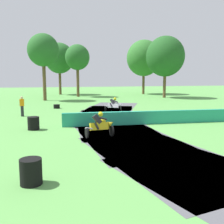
{
  "coord_description": "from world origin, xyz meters",
  "views": [
    {
      "loc": [
        -3.73,
        -16.51,
        3.29
      ],
      "look_at": [
        0.03,
        -0.03,
        0.9
      ],
      "focal_mm": 41.13,
      "sensor_mm": 36.0,
      "label": 1
    }
  ],
  "objects_px": {
    "track_marshal": "(22,106)",
    "motorcycle_lead_white": "(114,105)",
    "tire_stack_mid_a": "(33,123)",
    "tire_stack_mid_b": "(31,172)",
    "motorcycle_chase_yellow": "(100,125)",
    "tire_stack_near": "(57,106)"
  },
  "relations": [
    {
      "from": "tire_stack_mid_b",
      "to": "track_marshal",
      "type": "height_order",
      "value": "track_marshal"
    },
    {
      "from": "track_marshal",
      "to": "tire_stack_mid_a",
      "type": "bearing_deg",
      "value": -77.27
    },
    {
      "from": "tire_stack_mid_a",
      "to": "tire_stack_mid_b",
      "type": "xyz_separation_m",
      "value": [
        0.52,
        -8.34,
        -0.0
      ]
    },
    {
      "from": "tire_stack_mid_a",
      "to": "motorcycle_chase_yellow",
      "type": "bearing_deg",
      "value": -36.36
    },
    {
      "from": "motorcycle_chase_yellow",
      "to": "tire_stack_mid_b",
      "type": "relative_size",
      "value": 2.09
    },
    {
      "from": "tire_stack_near",
      "to": "tire_stack_mid_b",
      "type": "xyz_separation_m",
      "value": [
        -1.0,
        -18.65,
        0.2
      ]
    },
    {
      "from": "motorcycle_lead_white",
      "to": "track_marshal",
      "type": "xyz_separation_m",
      "value": [
        -7.91,
        -0.83,
        0.19
      ]
    },
    {
      "from": "tire_stack_mid_a",
      "to": "tire_stack_mid_b",
      "type": "relative_size",
      "value": 1.0
    },
    {
      "from": "motorcycle_lead_white",
      "to": "tire_stack_mid_b",
      "type": "relative_size",
      "value": 2.18
    },
    {
      "from": "motorcycle_chase_yellow",
      "to": "tire_stack_near",
      "type": "bearing_deg",
      "value": 99.42
    },
    {
      "from": "motorcycle_chase_yellow",
      "to": "track_marshal",
      "type": "height_order",
      "value": "track_marshal"
    },
    {
      "from": "tire_stack_mid_a",
      "to": "tire_stack_mid_b",
      "type": "height_order",
      "value": "same"
    },
    {
      "from": "motorcycle_lead_white",
      "to": "tire_stack_near",
      "type": "bearing_deg",
      "value": 143.18
    },
    {
      "from": "tire_stack_near",
      "to": "track_marshal",
      "type": "distance_m",
      "value": 5.47
    },
    {
      "from": "motorcycle_chase_yellow",
      "to": "tire_stack_mid_a",
      "type": "xyz_separation_m",
      "value": [
        -3.68,
        2.71,
        -0.25
      ]
    },
    {
      "from": "motorcycle_lead_white",
      "to": "motorcycle_chase_yellow",
      "type": "xyz_separation_m",
      "value": [
        -2.94,
        -9.21,
        0.02
      ]
    },
    {
      "from": "motorcycle_lead_white",
      "to": "tire_stack_near",
      "type": "xyz_separation_m",
      "value": [
        -5.11,
        3.82,
        -0.43
      ]
    },
    {
      "from": "tire_stack_mid_b",
      "to": "track_marshal",
      "type": "xyz_separation_m",
      "value": [
        -1.8,
        14.0,
        0.42
      ]
    },
    {
      "from": "tire_stack_near",
      "to": "tire_stack_mid_a",
      "type": "xyz_separation_m",
      "value": [
        -1.52,
        -10.32,
        0.2
      ]
    },
    {
      "from": "track_marshal",
      "to": "motorcycle_chase_yellow",
      "type": "bearing_deg",
      "value": -59.34
    },
    {
      "from": "motorcycle_chase_yellow",
      "to": "tire_stack_mid_b",
      "type": "bearing_deg",
      "value": -119.36
    },
    {
      "from": "track_marshal",
      "to": "motorcycle_lead_white",
      "type": "bearing_deg",
      "value": 6.01
    }
  ]
}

